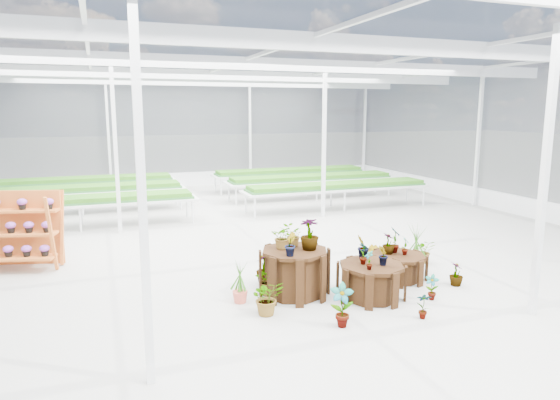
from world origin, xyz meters
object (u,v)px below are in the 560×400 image
object	(u,v)px
plinth_low	(398,267)
plinth_mid	(371,281)
shelf_rack	(21,231)
plinth_tall	(295,272)

from	to	relation	value
plinth_low	plinth_mid	bearing A→B (deg)	-145.01
plinth_mid	plinth_low	xyz separation A→B (m)	(1.00, 0.70, -0.06)
plinth_mid	shelf_rack	bearing A→B (deg)	146.53
plinth_low	shelf_rack	xyz separation A→B (m)	(-6.93, 3.22, 0.55)
plinth_low	shelf_rack	world-z (taller)	shelf_rack
plinth_mid	shelf_rack	distance (m)	7.13
plinth_tall	shelf_rack	size ratio (longest dim) A/B	0.76
plinth_tall	shelf_rack	distance (m)	5.79
plinth_tall	plinth_low	world-z (taller)	plinth_tall
plinth_tall	plinth_low	xyz separation A→B (m)	(2.20, 0.10, -0.17)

